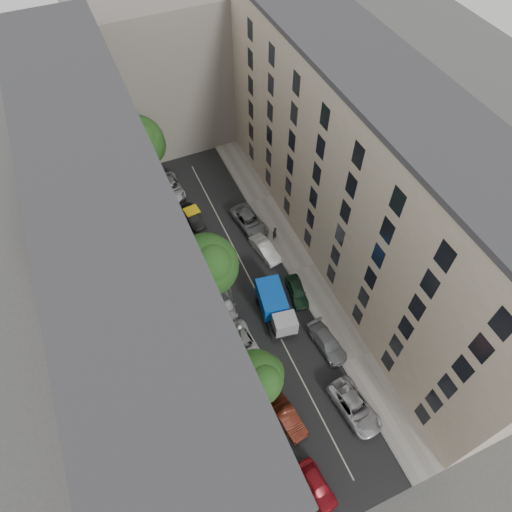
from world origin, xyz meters
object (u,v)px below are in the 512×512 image
car_left_0 (317,485)px  car_left_4 (216,267)px  car_right_4 (249,221)px  lamp_post (240,339)px  tree_near (257,379)px  car_right_2 (297,291)px  tree_far (139,144)px  tarp_truck (275,306)px  car_left_2 (244,345)px  car_right_1 (327,343)px  car_left_6 (171,187)px  pedestrian (275,233)px  car_right_0 (355,407)px  tree_mid (208,267)px  car_left_5 (193,217)px  car_left_3 (224,303)px  car_right_3 (265,249)px  car_left_1 (287,416)px

car_left_0 → car_left_4: bearing=83.9°
car_right_4 → lamp_post: (-7.00, -14.61, 3.17)m
car_right_4 → tree_near: tree_near is taller
car_left_0 → car_right_2: size_ratio=1.02×
car_left_4 → tree_far: tree_far is taller
lamp_post → tarp_truck: bearing=32.5°
car_left_2 → car_right_1: car_left_2 is taller
car_left_6 → lamp_post: bearing=-95.3°
car_right_1 → tree_far: bearing=102.6°
car_left_2 → pedestrian: bearing=49.1°
car_left_0 → car_right_0: car_right_0 is taller
car_left_4 → tree_far: bearing=99.7°
car_right_2 → tree_mid: 10.08m
car_right_4 → car_left_6: bearing=117.5°
car_left_6 → car_left_5: bearing=-85.7°
car_right_0 → tree_far: bearing=97.5°
tarp_truck → car_left_3: 5.06m
car_right_3 → car_left_5: bearing=117.0°
car_left_3 → tree_near: 11.06m
tree_mid → car_left_1: bearing=-82.6°
pedestrian → car_left_1: bearing=43.3°
car_left_5 → car_right_3: (5.60, -7.52, 0.04)m
car_left_0 → tree_mid: tree_mid is taller
tree_mid → pedestrian: tree_mid is taller
car_left_3 → car_right_0: size_ratio=0.91×
car_left_5 → car_right_3: 9.37m
car_left_3 → car_left_6: 17.63m
tarp_truck → car_left_1: 10.25m
tree_far → pedestrian: (10.34, -14.37, -4.77)m
car_left_5 → car_right_0: 26.60m
car_left_6 → pedestrian: bearing=-59.0°
tarp_truck → car_left_5: 15.16m
car_left_6 → car_right_3: 14.59m
car_left_2 → car_left_5: car_left_2 is taller
car_left_0 → car_right_2: 17.61m
car_left_3 → car_right_1: bearing=-38.2°
tree_near → tree_far: (-1.27, 30.35, 0.62)m
car_right_1 → car_right_4: size_ratio=0.87×
car_right_3 → pedestrian: size_ratio=2.48×
tree_far → lamp_post: tree_far is taller
tarp_truck → car_left_0: (-3.54, -15.25, -0.78)m
car_left_2 → car_right_3: (6.40, 9.45, -0.01)m
car_left_4 → car_right_3: car_right_3 is taller
car_right_2 → car_right_3: car_right_3 is taller
car_right_0 → car_right_4: 22.80m
tarp_truck → car_left_4: 7.96m
car_right_3 → tree_far: bearing=108.8°
car_left_2 → car_left_4: 9.40m
car_left_6 → pedestrian: size_ratio=2.88×
car_right_1 → lamp_post: bearing=159.8°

